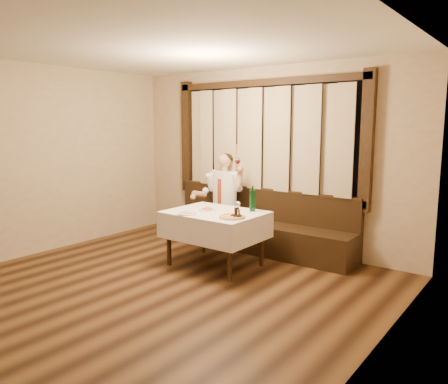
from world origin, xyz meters
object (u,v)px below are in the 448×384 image
Objects in this scene: pasta_red at (207,208)px; green_bottle at (252,200)px; dining_table at (215,219)px; pizza at (232,217)px; cruet_caddy at (237,214)px; seated_man at (222,192)px; banquette at (256,229)px; pasta_cream at (187,211)px.

green_bottle is at bearing 31.68° from pasta_red.
green_bottle reaches higher than dining_table.
pizza is 0.07m from cruet_caddy.
green_bottle is (-0.04, 0.52, 0.14)m from pizza.
seated_man is (-0.98, 0.61, -0.06)m from green_bottle.
pizza is 1.44× the size of pasta_red.
pasta_red is (-0.56, 0.20, 0.02)m from pizza.
banquette reaches higher than cruet_caddy.
cruet_caddy is at bearing -68.25° from banquette.
banquette reaches higher than pasta_red.
seated_man reaches higher than cruet_caddy.
pasta_red is at bearing 179.00° from cruet_caddy.
pizza is (0.43, -0.20, 0.12)m from dining_table.
pasta_cream is at bearing -166.10° from pizza.
banquette is 1.36m from cruet_caddy.
pizza is (0.43, -1.22, 0.46)m from banquette.
cruet_caddy is at bearing -80.49° from green_bottle.
cruet_caddy is at bearing 45.70° from pizza.
banquette is 1.37m from pizza.
banquette is at bearing 82.17° from pasta_cream.
dining_table is at bearing -140.23° from green_bottle.
pasta_cream is 0.69m from cruet_caddy.
green_bottle is at bearing 94.29° from pizza.
pasta_cream reaches higher than dining_table.
pasta_red is 0.16× the size of seated_man.
pasta_cream is (-0.05, -0.35, 0.00)m from pasta_red.
pizza is at bearing -121.00° from cruet_caddy.
dining_table is at bearing -0.21° from pasta_red.
seated_man is (-0.59, -0.09, 0.54)m from banquette.
pizza is 0.97× the size of green_bottle.
pasta_cream is 0.18× the size of seated_man.
pizza is at bearing 13.90° from pasta_cream.
pasta_red is 0.63m from green_bottle.
seated_man is at bearing 122.40° from dining_table.
dining_table is (0.00, -1.02, 0.34)m from banquette.
green_bottle is (0.39, 0.32, 0.26)m from dining_table.
green_bottle reaches higher than pasta_cream.
dining_table is 4.82× the size of pasta_cream.
pasta_red is 1.04m from seated_man.
pasta_red is 0.91× the size of pasta_cream.
pizza is 0.60m from pasta_red.
green_bottle is 0.50m from cruet_caddy.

